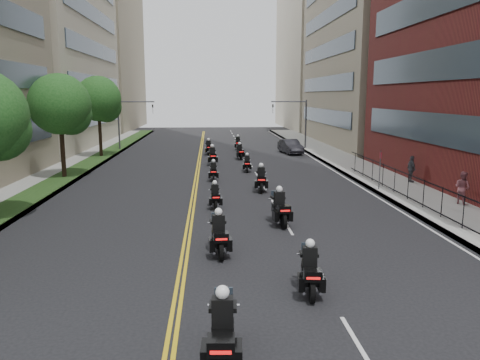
% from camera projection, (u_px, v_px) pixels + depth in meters
% --- Properties ---
extents(ground, '(160.00, 160.00, 0.00)m').
position_uv_depth(ground, '(229.00, 342.00, 11.76)').
color(ground, black).
rests_on(ground, ground).
extents(sidewalk_right, '(4.00, 90.00, 0.15)m').
position_uv_depth(sidewalk_right, '(367.00, 172.00, 37.05)').
color(sidewalk_right, gray).
rests_on(sidewalk_right, ground).
extents(sidewalk_left, '(4.00, 90.00, 0.15)m').
position_uv_depth(sidewalk_left, '(58.00, 176.00, 35.53)').
color(sidewalk_left, gray).
rests_on(sidewalk_left, ground).
extents(grass_strip, '(2.00, 90.00, 0.04)m').
position_uv_depth(grass_strip, '(69.00, 174.00, 35.56)').
color(grass_strip, '#1D3915').
rests_on(grass_strip, sidewalk_left).
extents(building_right_tan, '(15.11, 28.00, 30.00)m').
position_uv_depth(building_right_tan, '(386.00, 22.00, 57.57)').
color(building_right_tan, gray).
rests_on(building_right_tan, ground).
extents(building_right_far, '(15.00, 28.00, 26.00)m').
position_uv_depth(building_right_far, '(326.00, 58.00, 87.38)').
color(building_right_far, '#AEA38C').
rests_on(building_right_far, ground).
extents(building_left_mid, '(16.11, 28.00, 34.00)m').
position_uv_depth(building_left_mid, '(23.00, 0.00, 54.45)').
color(building_left_mid, '#AEA38C').
rests_on(building_left_mid, ground).
extents(building_left_far, '(16.00, 28.00, 26.00)m').
position_uv_depth(building_left_far, '(90.00, 57.00, 84.62)').
color(building_left_far, gray).
rests_on(building_left_far, ground).
extents(iron_fence, '(0.05, 28.00, 1.50)m').
position_uv_depth(iron_fence, '(432.00, 198.00, 24.08)').
color(iron_fence, black).
rests_on(iron_fence, sidewalk_right).
extents(street_trees, '(4.40, 38.40, 7.98)m').
position_uv_depth(street_trees, '(35.00, 111.00, 28.41)').
color(street_trees, black).
rests_on(street_trees, ground).
extents(traffic_signal_right, '(4.09, 0.20, 5.60)m').
position_uv_depth(traffic_signal_right, '(298.00, 117.00, 52.94)').
color(traffic_signal_right, '#3F3F44').
rests_on(traffic_signal_right, ground).
extents(traffic_signal_left, '(4.09, 0.20, 5.60)m').
position_uv_depth(traffic_signal_left, '(127.00, 117.00, 51.73)').
color(traffic_signal_left, '#3F3F44').
rests_on(traffic_signal_left, ground).
extents(motorcycle_0, '(0.64, 2.55, 1.88)m').
position_uv_depth(motorcycle_0, '(222.00, 336.00, 10.59)').
color(motorcycle_0, black).
rests_on(motorcycle_0, ground).
extents(motorcycle_1, '(0.66, 2.32, 1.71)m').
position_uv_depth(motorcycle_1, '(310.00, 272.00, 14.58)').
color(motorcycle_1, black).
rests_on(motorcycle_1, ground).
extents(motorcycle_2, '(0.64, 2.46, 1.81)m').
position_uv_depth(motorcycle_2, '(219.00, 236.00, 18.14)').
color(motorcycle_2, black).
rests_on(motorcycle_2, ground).
extents(motorcycle_3, '(0.69, 2.51, 1.85)m').
position_uv_depth(motorcycle_3, '(280.00, 209.00, 22.31)').
color(motorcycle_3, black).
rests_on(motorcycle_3, ground).
extents(motorcycle_4, '(0.50, 2.06, 1.52)m').
position_uv_depth(motorcycle_4, '(215.00, 197.00, 25.64)').
color(motorcycle_4, black).
rests_on(motorcycle_4, ground).
extents(motorcycle_5, '(0.65, 2.46, 1.82)m').
position_uv_depth(motorcycle_5, '(261.00, 180.00, 30.13)').
color(motorcycle_5, black).
rests_on(motorcycle_5, ground).
extents(motorcycle_6, '(0.48, 2.09, 1.54)m').
position_uv_depth(motorcycle_6, '(214.00, 172.00, 33.87)').
color(motorcycle_6, black).
rests_on(motorcycle_6, ground).
extents(motorcycle_7, '(0.53, 2.06, 1.52)m').
position_uv_depth(motorcycle_7, '(247.00, 164.00, 37.88)').
color(motorcycle_7, black).
rests_on(motorcycle_7, ground).
extents(motorcycle_8, '(0.60, 2.49, 1.83)m').
position_uv_depth(motorcycle_8, '(212.00, 157.00, 41.44)').
color(motorcycle_8, black).
rests_on(motorcycle_8, ground).
extents(motorcycle_9, '(0.66, 2.25, 1.67)m').
position_uv_depth(motorcycle_9, '(240.00, 152.00, 45.14)').
color(motorcycle_9, black).
rests_on(motorcycle_9, ground).
extents(motorcycle_10, '(0.61, 2.32, 1.71)m').
position_uv_depth(motorcycle_10, '(209.00, 148.00, 48.65)').
color(motorcycle_10, black).
rests_on(motorcycle_10, ground).
extents(motorcycle_11, '(0.53, 2.30, 1.70)m').
position_uv_depth(motorcycle_11, '(238.00, 144.00, 53.12)').
color(motorcycle_11, black).
rests_on(motorcycle_11, ground).
extents(parked_sedan, '(2.24, 4.73, 1.50)m').
position_uv_depth(parked_sedan, '(290.00, 146.00, 49.54)').
color(parked_sedan, black).
rests_on(parked_sedan, ground).
extents(pedestrian_b, '(1.00, 1.10, 1.83)m').
position_uv_depth(pedestrian_b, '(462.00, 188.00, 25.84)').
color(pedestrian_b, '#914F57').
rests_on(pedestrian_b, sidewalk_right).
extents(pedestrian_c, '(0.49, 1.10, 1.85)m').
position_uv_depth(pedestrian_c, '(411.00, 169.00, 32.36)').
color(pedestrian_c, '#3F4047').
rests_on(pedestrian_c, sidewalk_right).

